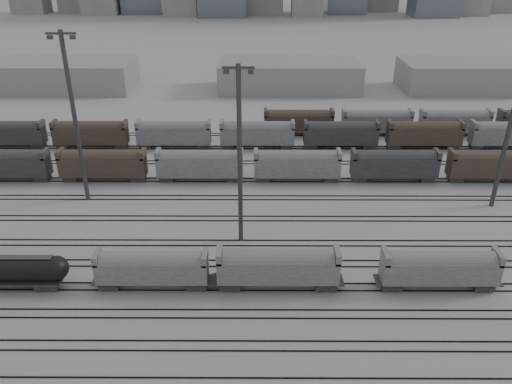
{
  "coord_description": "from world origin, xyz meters",
  "views": [
    {
      "loc": [
        1.16,
        -48.25,
        37.14
      ],
      "look_at": [
        0.87,
        19.14,
        4.0
      ],
      "focal_mm": 35.0,
      "sensor_mm": 36.0,
      "label": 1
    }
  ],
  "objects_px": {
    "light_mast_c": "(240,154)",
    "hopper_car_c": "(440,267)",
    "hopper_car_a": "(152,267)",
    "hopper_car_b": "(278,265)"
  },
  "relations": [
    {
      "from": "hopper_car_b",
      "to": "light_mast_c",
      "type": "relative_size",
      "value": 0.59
    },
    {
      "from": "hopper_car_a",
      "to": "light_mast_c",
      "type": "xyz_separation_m",
      "value": [
        10.23,
        10.94,
        10.13
      ]
    },
    {
      "from": "hopper_car_a",
      "to": "hopper_car_b",
      "type": "distance_m",
      "value": 15.01
    },
    {
      "from": "light_mast_c",
      "to": "hopper_car_c",
      "type": "bearing_deg",
      "value": -24.48
    },
    {
      "from": "hopper_car_b",
      "to": "hopper_car_c",
      "type": "distance_m",
      "value": 19.25
    },
    {
      "from": "hopper_car_c",
      "to": "light_mast_c",
      "type": "bearing_deg",
      "value": 155.52
    },
    {
      "from": "hopper_car_a",
      "to": "hopper_car_b",
      "type": "bearing_deg",
      "value": 0.0
    },
    {
      "from": "hopper_car_a",
      "to": "hopper_car_b",
      "type": "relative_size",
      "value": 0.92
    },
    {
      "from": "hopper_car_b",
      "to": "light_mast_c",
      "type": "xyz_separation_m",
      "value": [
        -4.78,
        10.94,
        9.88
      ]
    },
    {
      "from": "hopper_car_b",
      "to": "hopper_car_a",
      "type": "bearing_deg",
      "value": 180.0
    }
  ]
}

